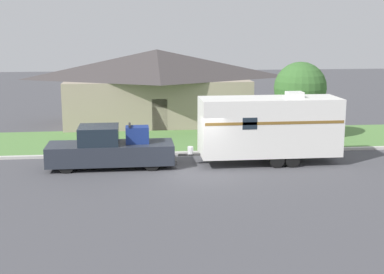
% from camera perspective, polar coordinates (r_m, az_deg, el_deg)
% --- Properties ---
extents(ground_plane, '(120.00, 120.00, 0.00)m').
position_cam_1_polar(ground_plane, '(24.92, 0.75, -3.83)').
color(ground_plane, '#47474C').
extents(curb_strip, '(80.00, 0.30, 0.14)m').
position_cam_1_polar(curb_strip, '(28.51, -0.20, -1.70)').
color(curb_strip, beige).
rests_on(curb_strip, ground_plane).
extents(lawn_strip, '(80.00, 7.00, 0.03)m').
position_cam_1_polar(lawn_strip, '(32.07, -0.91, -0.30)').
color(lawn_strip, '#568442').
rests_on(lawn_strip, ground_plane).
extents(house_across_street, '(13.44, 6.86, 5.15)m').
position_cam_1_polar(house_across_street, '(37.72, -3.75, 5.55)').
color(house_across_street, gray).
rests_on(house_across_street, ground_plane).
extents(pickup_truck, '(6.14, 2.02, 2.10)m').
position_cam_1_polar(pickup_truck, '(25.99, -8.74, -1.29)').
color(pickup_truck, black).
rests_on(pickup_truck, ground_plane).
extents(travel_trailer, '(7.94, 2.30, 3.55)m').
position_cam_1_polar(travel_trailer, '(26.63, 8.24, 1.14)').
color(travel_trailer, black).
rests_on(travel_trailer, ground_plane).
extents(mailbox, '(0.48, 0.20, 1.30)m').
position_cam_1_polar(mailbox, '(30.42, 11.84, 0.69)').
color(mailbox, brown).
rests_on(mailbox, ground_plane).
extents(tree_in_yard, '(3.11, 3.11, 4.66)m').
position_cam_1_polar(tree_in_yard, '(32.46, 11.47, 5.13)').
color(tree_in_yard, brown).
rests_on(tree_in_yard, ground_plane).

